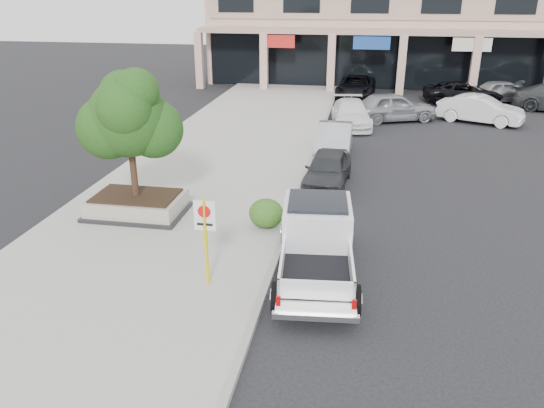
% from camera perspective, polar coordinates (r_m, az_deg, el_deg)
% --- Properties ---
extents(ground, '(120.00, 120.00, 0.00)m').
position_cam_1_polar(ground, '(14.63, 6.13, -7.48)').
color(ground, black).
rests_on(ground, ground).
extents(sidewalk, '(8.00, 52.00, 0.15)m').
position_cam_1_polar(sidewalk, '(20.96, -7.72, 2.10)').
color(sidewalk, gray).
rests_on(sidewalk, ground).
extents(curb, '(0.20, 52.00, 0.15)m').
position_cam_1_polar(curb, '(20.15, 3.06, 1.43)').
color(curb, gray).
rests_on(curb, ground).
extents(strip_mall, '(40.55, 12.43, 9.50)m').
position_cam_1_polar(strip_mall, '(47.27, 20.00, 18.00)').
color(strip_mall, tan).
rests_on(strip_mall, ground).
extents(planter, '(3.20, 2.20, 0.68)m').
position_cam_1_polar(planter, '(18.36, -14.31, -0.04)').
color(planter, black).
rests_on(planter, sidewalk).
extents(planter_tree, '(2.90, 2.55, 4.00)m').
position_cam_1_polar(planter_tree, '(17.57, -14.61, 9.02)').
color(planter_tree, black).
rests_on(planter_tree, planter).
extents(no_parking_sign, '(0.55, 0.09, 2.30)m').
position_cam_1_polar(no_parking_sign, '(13.23, -7.17, -2.93)').
color(no_parking_sign, '#DBBF0B').
rests_on(no_parking_sign, sidewalk).
extents(hedge, '(1.10, 0.99, 0.93)m').
position_cam_1_polar(hedge, '(16.73, -0.63, -1.00)').
color(hedge, '#1A4313').
rests_on(hedge, sidewalk).
extents(pickup_truck, '(2.60, 5.80, 1.77)m').
position_cam_1_polar(pickup_truck, '(14.16, 4.83, -4.42)').
color(pickup_truck, white).
rests_on(pickup_truck, ground).
extents(curb_car_a, '(1.86, 4.11, 1.37)m').
position_cam_1_polar(curb_car_a, '(20.73, 5.99, 3.74)').
color(curb_car_a, '#292B2E').
rests_on(curb_car_a, ground).
extents(curb_car_b, '(1.54, 4.42, 1.46)m').
position_cam_1_polar(curb_car_b, '(24.68, 6.70, 6.83)').
color(curb_car_b, '#ABAEB3').
rests_on(curb_car_b, ground).
extents(curb_car_c, '(2.62, 5.08, 1.41)m').
position_cam_1_polar(curb_car_c, '(30.33, 8.51, 9.59)').
color(curb_car_c, white).
rests_on(curb_car_c, ground).
extents(curb_car_d, '(2.83, 5.52, 1.49)m').
position_cam_1_polar(curb_car_d, '(38.83, 9.02, 12.38)').
color(curb_car_d, black).
rests_on(curb_car_d, ground).
extents(lot_car_a, '(5.30, 3.69, 1.68)m').
position_cam_1_polar(lot_car_a, '(31.92, 12.89, 10.16)').
color(lot_car_a, gray).
rests_on(lot_car_a, ground).
extents(lot_car_b, '(4.96, 3.34, 1.55)m').
position_cam_1_polar(lot_car_b, '(32.98, 21.49, 9.45)').
color(lot_car_b, silver).
rests_on(lot_car_b, ground).
extents(lot_car_d, '(5.36, 2.93, 1.42)m').
position_cam_1_polar(lot_car_d, '(38.52, 19.85, 11.23)').
color(lot_car_d, black).
rests_on(lot_car_d, ground).
extents(lot_car_e, '(4.63, 2.69, 1.48)m').
position_cam_1_polar(lot_car_e, '(39.84, 23.70, 11.05)').
color(lot_car_e, gray).
rests_on(lot_car_e, ground).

